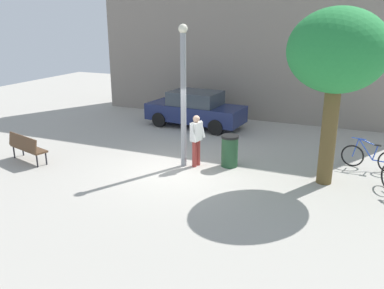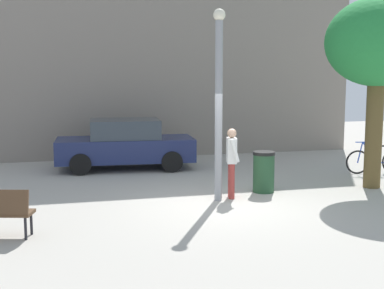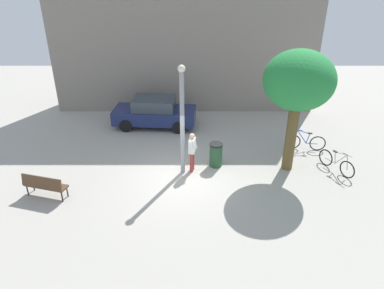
{
  "view_description": "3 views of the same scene",
  "coord_description": "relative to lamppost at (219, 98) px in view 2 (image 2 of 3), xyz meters",
  "views": [
    {
      "loc": [
        5.14,
        -10.65,
        4.61
      ],
      "look_at": [
        0.38,
        0.35,
        0.8
      ],
      "focal_mm": 37.82,
      "sensor_mm": 36.0,
      "label": 1
    },
    {
      "loc": [
        -3.63,
        -11.13,
        2.96
      ],
      "look_at": [
        -0.47,
        1.03,
        1.27
      ],
      "focal_mm": 49.58,
      "sensor_mm": 36.0,
      "label": 2
    },
    {
      "loc": [
        0.4,
        -11.57,
        7.38
      ],
      "look_at": [
        0.38,
        1.1,
        0.96
      ],
      "focal_mm": 32.35,
      "sensor_mm": 36.0,
      "label": 3
    }
  ],
  "objects": [
    {
      "name": "bicycle_blue",
      "position": [
        5.51,
        2.0,
        -2.01
      ],
      "size": [
        1.79,
        0.37,
        0.97
      ],
      "color": "black",
      "rests_on": "ground_plane"
    },
    {
      "name": "person_by_lamppost",
      "position": [
        0.38,
        0.14,
        -1.43
      ],
      "size": [
        0.38,
        0.63,
        1.67
      ],
      "color": "#9E3833",
      "rests_on": "ground_plane"
    },
    {
      "name": "plaza_tree",
      "position": [
        4.31,
        0.34,
        1.28
      ],
      "size": [
        2.65,
        2.65,
        4.88
      ],
      "color": "brown",
      "rests_on": "ground_plane"
    },
    {
      "name": "parked_car_navy",
      "position": [
        -1.57,
        4.66,
        -1.62
      ],
      "size": [
        4.32,
        2.08,
        1.55
      ],
      "color": "navy",
      "rests_on": "ground_plane"
    },
    {
      "name": "trash_bin",
      "position": [
        1.36,
        0.54,
        -1.88
      ],
      "size": [
        0.56,
        0.56,
        1.03
      ],
      "color": "#234C2D",
      "rests_on": "ground_plane"
    },
    {
      "name": "building_facade",
      "position": [
        -0.03,
        7.79,
        1.85
      ],
      "size": [
        14.63,
        2.0,
        8.49
      ],
      "primitive_type": "cube",
      "color": "gray",
      "rests_on": "ground_plane"
    },
    {
      "name": "ground_plane",
      "position": [
        -0.03,
        -0.5,
        -2.4
      ],
      "size": [
        36.0,
        36.0,
        0.0
      ],
      "primitive_type": "plane",
      "color": "#A8A399"
    },
    {
      "name": "lamppost",
      "position": [
        0.0,
        0.0,
        0.0
      ],
      "size": [
        0.28,
        0.28,
        4.41
      ],
      "color": "gray",
      "rests_on": "ground_plane"
    }
  ]
}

